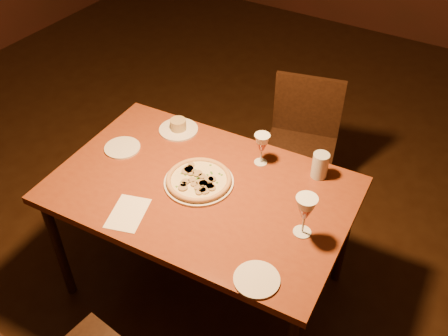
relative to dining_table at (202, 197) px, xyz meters
The scene contains 11 objects.
floor 0.73m from the dining_table, 153.24° to the left, with size 7.00×7.00×0.00m, color black.
dining_table is the anchor object (origin of this frame).
chair_far 0.93m from the dining_table, 81.78° to the left, with size 0.50×0.50×0.85m.
pizza_plate 0.09m from the dining_table, 143.02° to the left, with size 0.33×0.33×0.04m.
ramekin_saucer 0.48m from the dining_table, 138.32° to the left, with size 0.21×0.21×0.07m.
wine_glass_far 0.37m from the dining_table, 63.33° to the left, with size 0.08×0.08×0.17m, color #B6554B, non-canonical shape.
wine_glass_right 0.55m from the dining_table, ahead, with size 0.09×0.09×0.20m, color #B6554B, non-canonical shape.
water_tumbler 0.58m from the dining_table, 39.68° to the left, with size 0.08×0.08×0.13m, color #ABB5BB.
side_plate_left 0.51m from the dining_table, behind, with size 0.18×0.18×0.01m, color silver.
side_plate_near 0.58m from the dining_table, 34.82° to the right, with size 0.18×0.18×0.01m, color silver.
menu_card 0.37m from the dining_table, 120.58° to the right, with size 0.15×0.21×0.00m, color white.
Camera 1 is at (1.24, -1.53, 2.33)m, focal length 40.00 mm.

